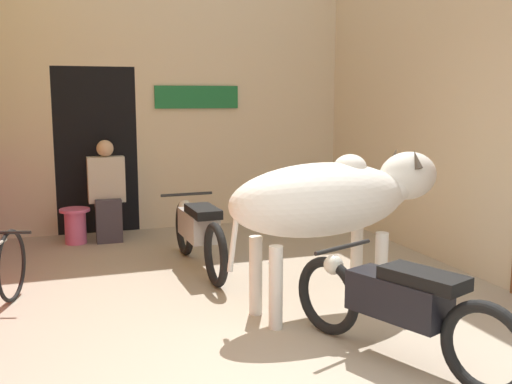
{
  "coord_description": "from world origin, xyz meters",
  "views": [
    {
      "loc": [
        -1.59,
        -2.83,
        1.81
      ],
      "look_at": [
        0.2,
        2.37,
        0.92
      ],
      "focal_mm": 42.0,
      "sensor_mm": 36.0,
      "label": 1
    }
  ],
  "objects_px": {
    "cow": "(334,199)",
    "shopkeeper_seated": "(107,189)",
    "motorcycle_near": "(398,304)",
    "plastic_stool": "(75,225)",
    "motorcycle_far": "(198,230)"
  },
  "relations": [
    {
      "from": "cow",
      "to": "shopkeeper_seated",
      "type": "relative_size",
      "value": 1.64
    },
    {
      "from": "motorcycle_near",
      "to": "plastic_stool",
      "type": "distance_m",
      "value": 4.62
    },
    {
      "from": "motorcycle_far",
      "to": "motorcycle_near",
      "type": "bearing_deg",
      "value": -73.75
    },
    {
      "from": "shopkeeper_seated",
      "to": "plastic_stool",
      "type": "distance_m",
      "value": 0.58
    },
    {
      "from": "motorcycle_near",
      "to": "plastic_stool",
      "type": "relative_size",
      "value": 4.08
    },
    {
      "from": "plastic_stool",
      "to": "motorcycle_far",
      "type": "bearing_deg",
      "value": -53.29
    },
    {
      "from": "plastic_stool",
      "to": "cow",
      "type": "bearing_deg",
      "value": -57.58
    },
    {
      "from": "motorcycle_near",
      "to": "plastic_stool",
      "type": "bearing_deg",
      "value": 114.84
    },
    {
      "from": "cow",
      "to": "motorcycle_far",
      "type": "height_order",
      "value": "cow"
    },
    {
      "from": "plastic_stool",
      "to": "shopkeeper_seated",
      "type": "bearing_deg",
      "value": 4.63
    },
    {
      "from": "cow",
      "to": "plastic_stool",
      "type": "bearing_deg",
      "value": 122.42
    },
    {
      "from": "cow",
      "to": "motorcycle_near",
      "type": "height_order",
      "value": "cow"
    },
    {
      "from": "motorcycle_near",
      "to": "shopkeeper_seated",
      "type": "relative_size",
      "value": 1.41
    },
    {
      "from": "cow",
      "to": "plastic_stool",
      "type": "height_order",
      "value": "cow"
    },
    {
      "from": "shopkeeper_seated",
      "to": "motorcycle_far",
      "type": "bearing_deg",
      "value": -64.2
    }
  ]
}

